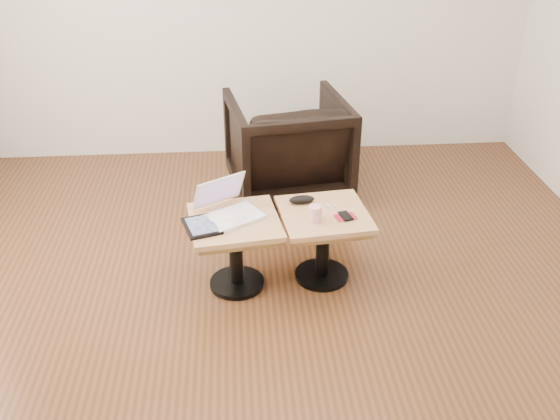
{
  "coord_description": "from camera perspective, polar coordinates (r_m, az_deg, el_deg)",
  "views": [
    {
      "loc": [
        -0.19,
        -2.81,
        2.24
      ],
      "look_at": [
        0.05,
        0.26,
        0.51
      ],
      "focal_mm": 40.0,
      "sensor_mm": 36.0,
      "label": 1
    }
  ],
  "objects": [
    {
      "name": "armchair",
      "position": [
        4.63,
        0.7,
        5.78
      ],
      "size": [
        0.94,
        0.96,
        0.77
      ],
      "primitive_type": "imported",
      "rotation": [
        0.0,
        0.0,
        3.29
      ],
      "color": "black",
      "rests_on": "ground"
    },
    {
      "name": "glasses_case",
      "position": [
        3.7,
        1.99,
        0.96
      ],
      "size": [
        0.16,
        0.08,
        0.05
      ],
      "primitive_type": "ellipsoid",
      "rotation": [
        0.0,
        0.0,
        0.1
      ],
      "color": "black",
      "rests_on": "side_table_right"
    },
    {
      "name": "striped_cup",
      "position": [
        3.51,
        3.23,
        -0.33
      ],
      "size": [
        0.07,
        0.07,
        0.1
      ],
      "primitive_type": "cylinder",
      "rotation": [
        0.0,
        0.0,
        -0.01
      ],
      "color": "#E96482",
      "rests_on": "side_table_right"
    },
    {
      "name": "phone_on_sleeve",
      "position": [
        3.58,
        6.01,
        -0.58
      ],
      "size": [
        0.13,
        0.11,
        0.01
      ],
      "rotation": [
        0.0,
        0.0,
        0.24
      ],
      "color": "maroon",
      "rests_on": "side_table_right"
    },
    {
      "name": "tablet",
      "position": [
        3.49,
        -7.16,
        -1.46
      ],
      "size": [
        0.25,
        0.28,
        0.02
      ],
      "rotation": [
        0.0,
        0.0,
        0.29
      ],
      "color": "black",
      "rests_on": "side_table_left"
    },
    {
      "name": "side_table_left",
      "position": [
        3.61,
        -4.12,
        -2.42
      ],
      "size": [
        0.56,
        0.56,
        0.46
      ],
      "rotation": [
        0.0,
        0.0,
        0.13
      ],
      "color": "black",
      "rests_on": "ground"
    },
    {
      "name": "earbuds_tangle",
      "position": [
        3.68,
        4.61,
        0.44
      ],
      "size": [
        0.07,
        0.05,
        0.01
      ],
      "color": "white",
      "rests_on": "side_table_right"
    },
    {
      "name": "laptop",
      "position": [
        3.58,
        -4.72,
        0.17
      ],
      "size": [
        0.43,
        0.43,
        0.21
      ],
      "rotation": [
        0.0,
        0.0,
        0.55
      ],
      "color": "white",
      "rests_on": "side_table_left"
    },
    {
      "name": "room_shell",
      "position": [
        2.95,
        -0.6,
        11.86
      ],
      "size": [
        4.52,
        4.52,
        2.71
      ],
      "color": "#432813",
      "rests_on": "ground"
    },
    {
      "name": "charging_adapter",
      "position": [
        3.7,
        -7.06,
        0.56
      ],
      "size": [
        0.04,
        0.04,
        0.02
      ],
      "primitive_type": "cube",
      "rotation": [
        0.0,
        0.0,
        -0.16
      ],
      "color": "white",
      "rests_on": "side_table_left"
    },
    {
      "name": "side_table_right",
      "position": [
        3.68,
        3.99,
        -1.74
      ],
      "size": [
        0.55,
        0.55,
        0.46
      ],
      "rotation": [
        0.0,
        0.0,
        0.11
      ],
      "color": "black",
      "rests_on": "ground"
    }
  ]
}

